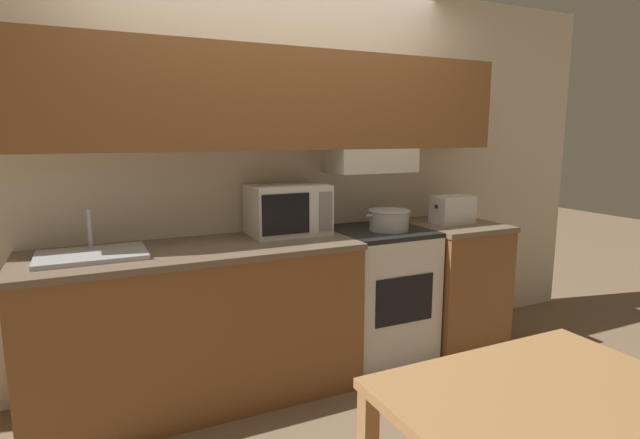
{
  "coord_description": "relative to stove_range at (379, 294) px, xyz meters",
  "views": [
    {
      "loc": [
        -1.16,
        -3.11,
        1.54
      ],
      "look_at": [
        0.05,
        -0.58,
        1.06
      ],
      "focal_mm": 28.0,
      "sensor_mm": 36.0,
      "label": 1
    }
  ],
  "objects": [
    {
      "name": "microwave",
      "position": [
        -0.62,
        0.11,
        0.61
      ],
      "size": [
        0.49,
        0.34,
        0.32
      ],
      "color": "white",
      "rests_on": "lower_counter_main"
    },
    {
      "name": "cooking_pot",
      "position": [
        0.03,
        -0.06,
        0.53
      ],
      "size": [
        0.35,
        0.27,
        0.14
      ],
      "color": "#B7BABF",
      "rests_on": "stove_range"
    },
    {
      "name": "stove_range",
      "position": [
        0.0,
        0.0,
        0.0
      ],
      "size": [
        0.61,
        0.62,
        0.91
      ],
      "color": "white",
      "rests_on": "ground_plane"
    },
    {
      "name": "dining_table",
      "position": [
        -0.5,
        -1.83,
        0.17
      ],
      "size": [
        1.01,
        0.8,
        0.73
      ],
      "color": "#B27F4C",
      "rests_on": "ground_plane"
    },
    {
      "name": "ground_plane",
      "position": [
        -0.63,
        0.31,
        -0.46
      ],
      "size": [
        16.0,
        16.0,
        0.0
      ],
      "primitive_type": "plane",
      "color": "#7F664C"
    },
    {
      "name": "sink_basin",
      "position": [
        -1.77,
        -0.02,
        0.47
      ],
      "size": [
        0.54,
        0.37,
        0.25
      ],
      "color": "#B7BABF",
      "rests_on": "lower_counter_main"
    },
    {
      "name": "lower_counter_right_stub",
      "position": [
        0.61,
        -0.02,
        0.0
      ],
      "size": [
        0.6,
        0.68,
        0.91
      ],
      "color": "brown",
      "rests_on": "ground_plane"
    },
    {
      "name": "toaster",
      "position": [
        0.59,
        -0.03,
        0.56
      ],
      "size": [
        0.3,
        0.18,
        0.2
      ],
      "color": "white",
      "rests_on": "lower_counter_right_stub"
    },
    {
      "name": "lower_counter_main",
      "position": [
        -1.24,
        -0.02,
        0.0
      ],
      "size": [
        1.85,
        0.68,
        0.91
      ],
      "color": "brown",
      "rests_on": "ground_plane"
    },
    {
      "name": "wall_back",
      "position": [
        -0.61,
        0.24,
        1.03
      ],
      "size": [
        5.45,
        0.38,
        2.55
      ],
      "color": "silver",
      "rests_on": "ground_plane"
    }
  ]
}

